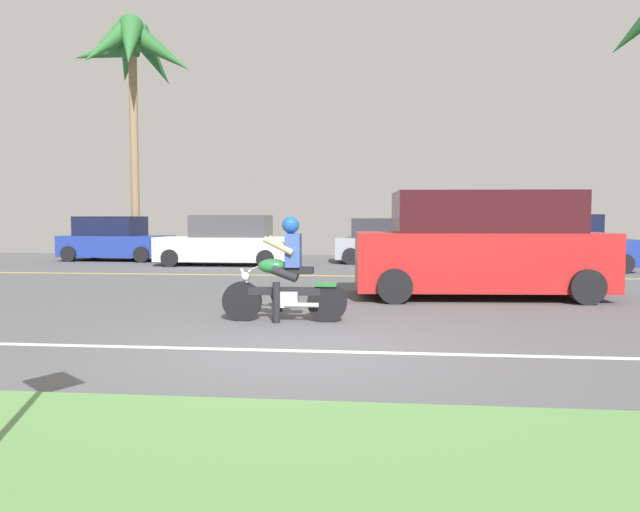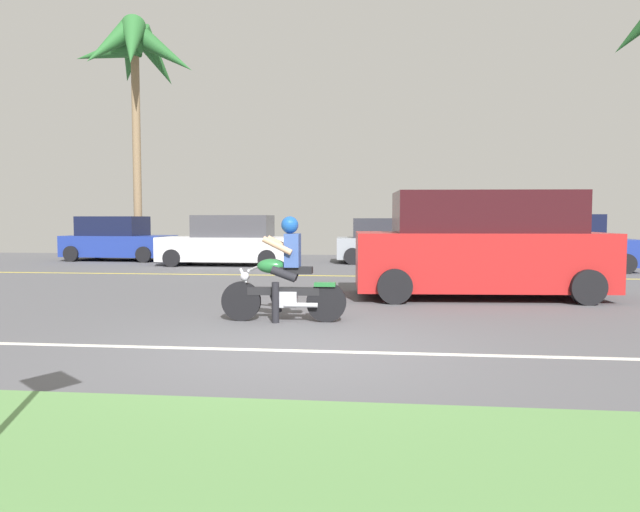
% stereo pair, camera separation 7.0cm
% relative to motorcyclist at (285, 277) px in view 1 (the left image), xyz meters
% --- Properties ---
extents(ground, '(56.00, 30.00, 0.04)m').
position_rel_motorcyclist_xyz_m(ground, '(0.44, 1.19, -0.69)').
color(ground, '#545459').
extents(lane_line_near, '(50.40, 0.12, 0.01)m').
position_rel_motorcyclist_xyz_m(lane_line_near, '(0.44, -1.96, -0.66)').
color(lane_line_near, silver).
rests_on(lane_line_near, ground).
extents(lane_line_far, '(50.40, 0.12, 0.01)m').
position_rel_motorcyclist_xyz_m(lane_line_far, '(0.44, 7.11, -0.66)').
color(lane_line_far, yellow).
rests_on(lane_line_far, ground).
extents(motorcyclist, '(1.89, 0.62, 1.58)m').
position_rel_motorcyclist_xyz_m(motorcyclist, '(0.00, 0.00, 0.00)').
color(motorcyclist, black).
rests_on(motorcyclist, ground).
extents(suv_nearby, '(5.05, 2.50, 2.07)m').
position_rel_motorcyclist_xyz_m(suv_nearby, '(3.35, 3.15, 0.33)').
color(suv_nearby, '#AD1E1E').
rests_on(suv_nearby, ground).
extents(parked_car_0, '(3.88, 2.12, 1.61)m').
position_rel_motorcyclist_xyz_m(parked_car_0, '(-8.31, 12.15, 0.08)').
color(parked_car_0, navy).
rests_on(parked_car_0, ground).
extents(parked_car_1, '(4.29, 1.96, 1.65)m').
position_rel_motorcyclist_xyz_m(parked_car_1, '(-3.67, 10.40, 0.10)').
color(parked_car_1, silver).
rests_on(parked_car_1, ground).
extents(parked_car_2, '(3.80, 2.17, 1.55)m').
position_rel_motorcyclist_xyz_m(parked_car_2, '(1.59, 12.03, 0.05)').
color(parked_car_2, '#8C939E').
rests_on(parked_car_2, ground).
extents(parked_car_3, '(3.81, 1.97, 1.66)m').
position_rel_motorcyclist_xyz_m(parked_car_3, '(6.76, 9.54, 0.10)').
color(parked_car_3, navy).
rests_on(parked_car_3, ground).
extents(palm_tree_1, '(4.68, 4.43, 8.87)m').
position_rel_motorcyclist_xyz_m(palm_tree_1, '(-7.84, 12.82, 6.81)').
color(palm_tree_1, '#846B4C').
rests_on(palm_tree_1, ground).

